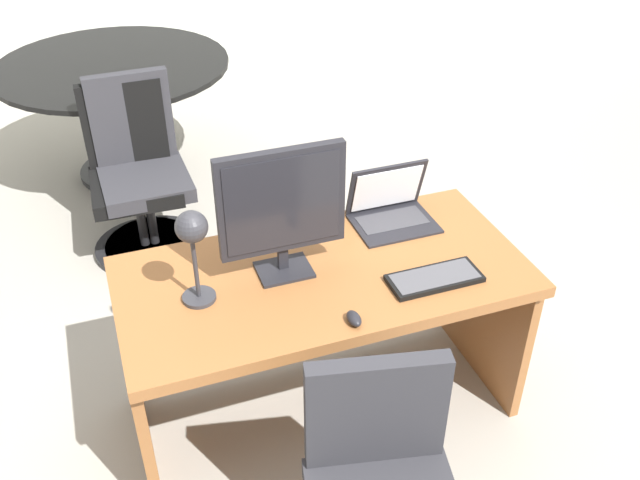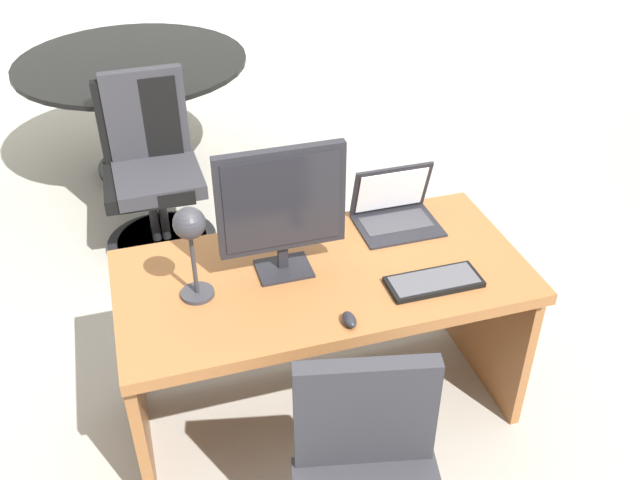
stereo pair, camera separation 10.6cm
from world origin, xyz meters
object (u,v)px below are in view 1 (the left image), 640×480
at_px(monitor, 282,206).
at_px(meeting_chair_far, 144,183).
at_px(laptop, 390,203).
at_px(mouse, 353,319).
at_px(desk, 320,305).
at_px(meeting_chair_near, 136,188).
at_px(desk_lamp, 193,239).
at_px(meeting_table, 116,91).
at_px(keyboard, 435,278).

relative_size(monitor, meeting_chair_far, 0.52).
bearing_deg(laptop, mouse, -124.73).
distance_m(monitor, meeting_chair_far, 1.62).
bearing_deg(desk, meeting_chair_far, 108.62).
height_order(desk, laptop, laptop).
bearing_deg(meeting_chair_far, laptop, -54.99).
xyz_separation_m(monitor, meeting_chair_near, (-0.41, 1.45, -0.65)).
relative_size(mouse, desk_lamp, 0.21).
bearing_deg(meeting_chair_far, monitor, -76.20).
bearing_deg(meeting_chair_near, monitor, -74.29).
distance_m(laptop, meeting_table, 2.33).
distance_m(monitor, mouse, 0.47).
bearing_deg(laptop, meeting_table, 112.81).
xyz_separation_m(monitor, mouse, (0.13, -0.36, -0.27)).
xyz_separation_m(desk, keyboard, (0.37, -0.23, 0.21)).
distance_m(monitor, meeting_chair_near, 1.64).
height_order(desk_lamp, meeting_chair_near, desk_lamp).
distance_m(meeting_table, meeting_chair_far, 0.90).
bearing_deg(meeting_chair_far, meeting_chair_near, -177.22).
bearing_deg(meeting_table, keyboard, -71.15).
xyz_separation_m(laptop, meeting_table, (-0.90, 2.14, -0.22)).
bearing_deg(meeting_table, laptop, -67.19).
height_order(desk, keyboard, keyboard).
distance_m(keyboard, desk_lamp, 0.89).
height_order(laptop, meeting_chair_far, laptop).
bearing_deg(desk, desk_lamp, -172.35).
xyz_separation_m(meeting_table, meeting_chair_near, (-0.03, -0.89, -0.21)).
bearing_deg(desk_lamp, desk, 7.65).
xyz_separation_m(mouse, meeting_table, (-0.51, 2.69, -0.17)).
xyz_separation_m(desk, meeting_table, (-0.52, 2.35, 0.05)).
distance_m(desk_lamp, meeting_chair_near, 1.65).
xyz_separation_m(keyboard, desk_lamp, (-0.83, 0.17, 0.26)).
bearing_deg(desk_lamp, mouse, -31.15).
xyz_separation_m(laptop, meeting_chair_near, (-0.93, 1.25, -0.43)).
height_order(keyboard, desk_lamp, desk_lamp).
bearing_deg(meeting_chair_near, laptop, -53.40).
xyz_separation_m(monitor, meeting_chair_far, (-0.36, 1.45, -0.63)).
relative_size(desk, meeting_table, 1.07).
relative_size(monitor, meeting_table, 0.35).
bearing_deg(keyboard, meeting_table, 108.85).
relative_size(desk, keyboard, 4.42).
distance_m(mouse, desk_lamp, 0.60).
height_order(keyboard, mouse, mouse).
bearing_deg(mouse, keyboard, 17.20).
xyz_separation_m(monitor, keyboard, (0.50, -0.24, -0.28)).
xyz_separation_m(mouse, desk_lamp, (-0.46, 0.28, 0.26)).
height_order(laptop, meeting_table, laptop).
distance_m(monitor, meeting_table, 2.41).
height_order(desk, meeting_chair_near, meeting_chair_near).
bearing_deg(laptop, keyboard, -92.26).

